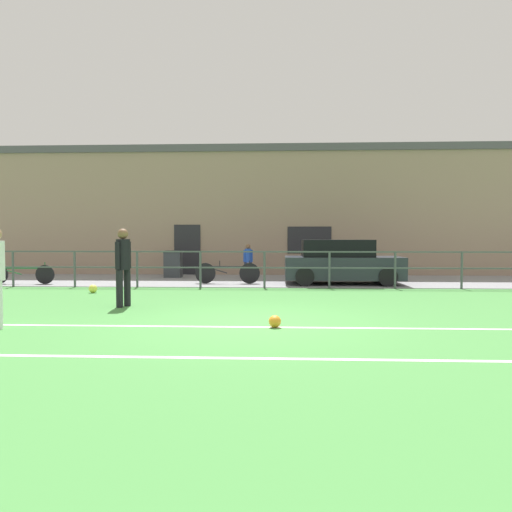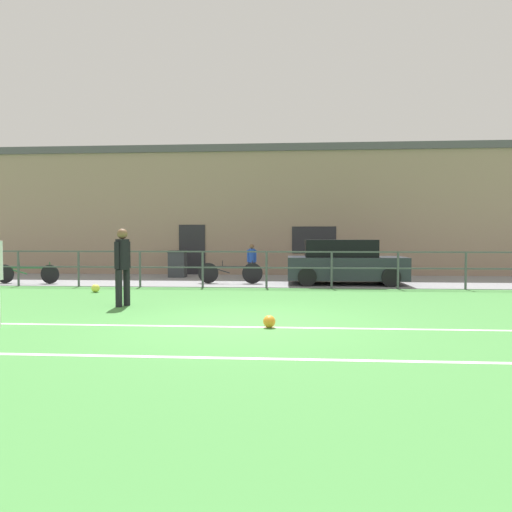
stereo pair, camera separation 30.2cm
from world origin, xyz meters
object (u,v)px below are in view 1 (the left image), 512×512
player_goalkeeper (123,262)px  soccer_ball_spare (93,289)px  soccer_ball_match (275,321)px  spectator_child (248,259)px  trash_bin_0 (173,264)px  bicycle_parked_0 (22,274)px  parked_car_red (341,263)px  bicycle_parked_1 (227,273)px

player_goalkeeper → soccer_ball_spare: bearing=55.2°
soccer_ball_match → spectator_child: size_ratio=0.17×
soccer_ball_spare → spectator_child: size_ratio=0.18×
soccer_ball_spare → trash_bin_0: (1.17, 5.07, 0.43)m
soccer_ball_spare → spectator_child: bearing=47.9°
soccer_ball_spare → bicycle_parked_0: 3.98m
trash_bin_0 → soccer_ball_match: bearing=-68.1°
player_goalkeeper → spectator_child: (2.37, 7.17, -0.24)m
bicycle_parked_0 → trash_bin_0: (4.47, 2.85, 0.19)m
bicycle_parked_0 → trash_bin_0: size_ratio=2.13×
parked_car_red → bicycle_parked_1: bearing=-178.5°
spectator_child → bicycle_parked_1: spectator_child is taller
bicycle_parked_0 → bicycle_parked_1: 6.85m
player_goalkeeper → soccer_ball_match: bearing=-102.6°
parked_car_red → bicycle_parked_0: parked_car_red is taller
soccer_ball_match → parked_car_red: (2.16, 7.76, 0.62)m
spectator_child → trash_bin_0: 3.00m
soccer_ball_spare → parked_car_red: 7.89m
player_goalkeeper → soccer_ball_spare: (-1.75, 2.62, -0.89)m
player_goalkeeper → bicycle_parked_0: player_goalkeeper is taller
player_goalkeeper → bicycle_parked_1: 5.65m
soccer_ball_spare → trash_bin_0: 5.22m
player_goalkeeper → soccer_ball_match: (3.45, -2.34, -0.90)m
spectator_child → parked_car_red: (3.24, -1.75, -0.04)m
soccer_ball_spare → spectator_child: (4.12, 4.55, 0.64)m
soccer_ball_spare → trash_bin_0: size_ratio=0.23×
soccer_ball_match → bicycle_parked_1: bearing=102.2°
bicycle_parked_1 → parked_car_red: bearing=1.5°
soccer_ball_spare → bicycle_parked_0: bearing=146.0°
spectator_child → bicycle_parked_1: 1.98m
bicycle_parked_0 → player_goalkeeper: bearing=-43.8°
trash_bin_0 → soccer_ball_spare: bearing=-103.0°
spectator_child → trash_bin_0: size_ratio=1.26×
soccer_ball_match → soccer_ball_spare: soccer_ball_spare is taller
spectator_child → bicycle_parked_0: (-7.42, -2.33, -0.41)m
parked_car_red → trash_bin_0: (-6.19, 2.27, -0.18)m
soccer_ball_spare → parked_car_red: bearing=20.8°
parked_car_red → player_goalkeeper: bearing=-136.0°
soccer_ball_match → bicycle_parked_0: 11.13m
spectator_child → soccer_ball_spare: bearing=33.7°
spectator_child → trash_bin_0: (-2.95, 0.52, -0.22)m
soccer_ball_match → trash_bin_0: size_ratio=0.21×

